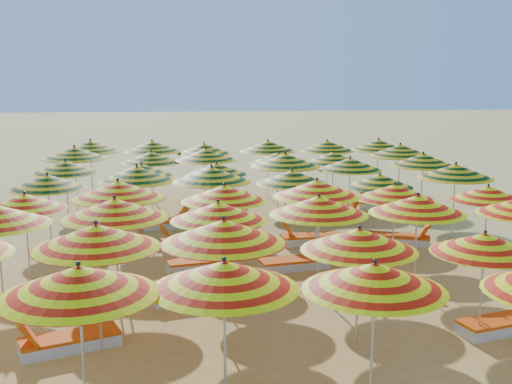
{
  "coord_description": "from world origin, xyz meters",
  "views": [
    {
      "loc": [
        -1.57,
        -16.3,
        4.82
      ],
      "look_at": [
        0.0,
        0.5,
        1.6
      ],
      "focal_mm": 45.0,
      "sensor_mm": 36.0,
      "label": 1
    }
  ],
  "objects_px": {
    "umbrella_16": "(418,204)",
    "lounger_8": "(310,238)",
    "umbrella_34": "(350,164)",
    "umbrella_43": "(152,146)",
    "umbrella_24": "(47,182)",
    "lounger_5": "(204,263)",
    "lounger_4": "(388,286)",
    "lounger_12": "(332,218)",
    "umbrella_14": "(218,211)",
    "umbrella_37": "(151,157)",
    "lounger_0": "(67,341)",
    "umbrella_15": "(319,205)",
    "lounger_11": "(201,221)",
    "lounger_14": "(316,206)",
    "lounger_10": "(162,223)",
    "lounger_15": "(383,205)",
    "lounger_13": "(224,207)",
    "umbrella_31": "(141,170)",
    "umbrella_32": "(216,169)",
    "umbrella_23": "(488,193)",
    "lounger_9": "(401,238)",
    "lounger_1": "(504,323)",
    "umbrella_19": "(118,190)",
    "umbrella_44": "(204,149)",
    "umbrella_41": "(400,150)",
    "umbrella_39": "(278,158)",
    "umbrella_40": "(333,157)",
    "umbrella_10": "(485,243)",
    "umbrella_30": "(66,167)",
    "umbrella_33": "(285,160)",
    "umbrella_27": "(292,177)",
    "lounger_6": "(296,263)",
    "umbrella_18": "(25,202)",
    "umbrella_20": "(224,193)",
    "lounger_7": "(191,243)",
    "umbrella_38": "(206,154)",
    "umbrella_7": "(96,236)",
    "umbrella_35": "(423,160)",
    "lounger_3": "(196,293)",
    "lounger_16": "(110,196)",
    "umbrella_8": "(224,232)",
    "umbrella_26": "(211,174)",
    "umbrella_1": "(79,281)",
    "umbrella_13": "(115,209)",
    "umbrella_21": "(317,188)",
    "umbrella_25": "(137,174)",
    "umbrella_22": "(395,192)",
    "beachgoer_a": "(136,221)"
  },
  "relations": [
    {
      "from": "umbrella_31",
      "to": "umbrella_35",
      "type": "relative_size",
      "value": 0.81
    },
    {
      "from": "umbrella_43",
      "to": "umbrella_23",
      "type": "bearing_deg",
      "value": -44.88
    },
    {
      "from": "lounger_10",
      "to": "lounger_15",
      "type": "relative_size",
      "value": 0.99
    },
    {
      "from": "umbrella_8",
      "to": "umbrella_15",
      "type": "bearing_deg",
      "value": 48.29
    },
    {
      "from": "lounger_11",
      "to": "lounger_7",
      "type": "bearing_deg",
      "value": -76.33
    },
    {
      "from": "umbrella_26",
      "to": "lounger_12",
      "type": "xyz_separation_m",
      "value": [
        3.91,
        2.55,
        -1.87
      ]
    },
    {
      "from": "lounger_4",
      "to": "lounger_12",
      "type": "height_order",
      "value": "same"
    },
    {
      "from": "umbrella_21",
      "to": "lounger_14",
      "type": "height_order",
      "value": "umbrella_21"
    },
    {
      "from": "umbrella_14",
      "to": "lounger_10",
      "type": "bearing_deg",
      "value": 103.52
    },
    {
      "from": "umbrella_16",
      "to": "lounger_3",
      "type": "bearing_deg",
      "value": -178.5
    },
    {
      "from": "umbrella_27",
      "to": "lounger_6",
      "type": "xyz_separation_m",
      "value": [
        -0.25,
        -2.44,
        -1.73
      ]
    },
    {
      "from": "umbrella_16",
      "to": "umbrella_38",
      "type": "distance_m",
      "value": 9.7
    },
    {
      "from": "umbrella_31",
      "to": "umbrella_32",
      "type": "xyz_separation_m",
      "value": [
        2.29,
        0.17,
        -0.03
      ]
    },
    {
      "from": "umbrella_34",
      "to": "umbrella_41",
      "type": "height_order",
      "value": "umbrella_41"
    },
    {
      "from": "umbrella_44",
      "to": "umbrella_39",
      "type": "bearing_deg",
      "value": -39.86
    },
    {
      "from": "umbrella_1",
      "to": "umbrella_38",
      "type": "bearing_deg",
      "value": 81.84
    },
    {
      "from": "umbrella_13",
      "to": "lounger_8",
      "type": "relative_size",
      "value": 1.56
    },
    {
      "from": "umbrella_23",
      "to": "lounger_9",
      "type": "relative_size",
      "value": 1.1
    },
    {
      "from": "umbrella_30",
      "to": "umbrella_33",
      "type": "distance_m",
      "value": 6.75
    },
    {
      "from": "lounger_13",
      "to": "lounger_4",
      "type": "bearing_deg",
      "value": -69.03
    },
    {
      "from": "umbrella_30",
      "to": "beachgoer_a",
      "type": "height_order",
      "value": "umbrella_30"
    },
    {
      "from": "umbrella_10",
      "to": "umbrella_37",
      "type": "height_order",
      "value": "umbrella_37"
    },
    {
      "from": "umbrella_20",
      "to": "lounger_7",
      "type": "xyz_separation_m",
      "value": [
        -0.84,
        2.07,
        -1.78
      ]
    },
    {
      "from": "umbrella_34",
      "to": "umbrella_43",
      "type": "bearing_deg",
      "value": 145.35
    },
    {
      "from": "lounger_1",
      "to": "lounger_5",
      "type": "distance_m",
      "value": 7.04
    },
    {
      "from": "lounger_10",
      "to": "lounger_14",
      "type": "xyz_separation_m",
      "value": [
        5.21,
        2.12,
        0.0
      ]
    },
    {
      "from": "umbrella_18",
      "to": "umbrella_34",
      "type": "relative_size",
      "value": 0.81
    },
    {
      "from": "umbrella_10",
      "to": "lounger_1",
      "type": "xyz_separation_m",
      "value": [
        0.6,
        0.25,
        -1.63
      ]
    },
    {
      "from": "umbrella_35",
      "to": "lounger_1",
      "type": "distance_m",
      "value": 9.3
    },
    {
      "from": "lounger_12",
      "to": "umbrella_14",
      "type": "bearing_deg",
      "value": -131.09
    },
    {
      "from": "umbrella_40",
      "to": "umbrella_19",
      "type": "bearing_deg",
      "value": -134.45
    },
    {
      "from": "umbrella_24",
      "to": "lounger_5",
      "type": "relative_size",
      "value": 1.19
    },
    {
      "from": "umbrella_19",
      "to": "umbrella_44",
      "type": "relative_size",
      "value": 1.17
    },
    {
      "from": "umbrella_43",
      "to": "lounger_4",
      "type": "bearing_deg",
      "value": -62.19
    },
    {
      "from": "umbrella_7",
      "to": "umbrella_14",
      "type": "xyz_separation_m",
      "value": [
        2.15,
        2.43,
        -0.15
      ]
    },
    {
      "from": "umbrella_37",
      "to": "lounger_0",
      "type": "bearing_deg",
      "value": -93.88
    },
    {
      "from": "umbrella_18",
      "to": "umbrella_22",
      "type": "bearing_deg",
      "value": 2.07
    },
    {
      "from": "umbrella_16",
      "to": "lounger_15",
      "type": "height_order",
      "value": "umbrella_16"
    },
    {
      "from": "umbrella_38",
      "to": "umbrella_43",
      "type": "distance_m",
      "value": 3.02
    },
    {
      "from": "umbrella_34",
      "to": "umbrella_27",
      "type": "bearing_deg",
      "value": -135.23
    },
    {
      "from": "umbrella_41",
      "to": "lounger_5",
      "type": "bearing_deg",
      "value": -136.92
    },
    {
      "from": "umbrella_33",
      "to": "umbrella_35",
      "type": "distance_m",
      "value": 4.5
    },
    {
      "from": "umbrella_16",
      "to": "lounger_14",
      "type": "bearing_deg",
      "value": 94.2
    },
    {
      "from": "umbrella_15",
      "to": "umbrella_43",
      "type": "xyz_separation_m",
      "value": [
        -4.23,
        10.9,
        0.03
      ]
    },
    {
      "from": "umbrella_25",
      "to": "lounger_13",
      "type": "relative_size",
      "value": 1.49
    },
    {
      "from": "umbrella_16",
      "to": "lounger_8",
      "type": "height_order",
      "value": "umbrella_16"
    },
    {
      "from": "umbrella_27",
      "to": "lounger_16",
      "type": "xyz_separation_m",
      "value": [
        -5.93,
        6.7,
        -1.73
      ]
    },
    {
      "from": "lounger_12",
      "to": "lounger_3",
      "type": "bearing_deg",
      "value": -133.77
    },
    {
      "from": "lounger_11",
      "to": "lounger_14",
      "type": "relative_size",
      "value": 1.04
    },
    {
      "from": "umbrella_16",
      "to": "umbrella_43",
      "type": "distance_m",
      "value": 12.65
    }
  ]
}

